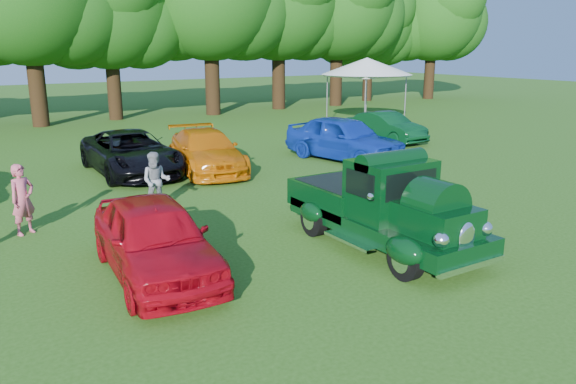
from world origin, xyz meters
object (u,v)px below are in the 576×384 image
back_car_black (131,153)px  back_car_blue (344,138)px  hero_pickup (382,208)px  back_car_green (386,127)px  back_car_orange (206,151)px  spectator_pink (23,199)px  red_convertible (155,238)px  canopy_tent (367,67)px  spectator_grey (156,181)px

back_car_black → back_car_blue: (7.44, -1.91, 0.11)m
hero_pickup → back_car_green: bearing=47.8°
back_car_orange → spectator_pink: spectator_pink is taller
back_car_blue → back_car_green: back_car_blue is taller
red_convertible → back_car_orange: size_ratio=0.90×
hero_pickup → spectator_pink: (-6.33, 4.90, -0.02)m
back_car_orange → hero_pickup: bearing=-79.7°
hero_pickup → back_car_orange: bearing=90.6°
hero_pickup → red_convertible: bearing=167.8°
red_convertible → spectator_pink: size_ratio=2.64×
back_car_blue → canopy_tent: canopy_tent is taller
spectator_pink → canopy_tent: 20.76m
hero_pickup → back_car_orange: hero_pickup is taller
spectator_pink → canopy_tent: size_ratio=0.32×
hero_pickup → canopy_tent: 19.02m
back_car_black → back_car_green: (11.66, 0.46, -0.07)m
back_car_black → hero_pickup: bearing=-75.8°
back_car_green → red_convertible: bearing=-148.4°
spectator_grey → canopy_tent: size_ratio=0.30×
back_car_orange → back_car_green: (9.37, 1.40, -0.04)m
back_car_blue → spectator_pink: 11.76m
red_convertible → back_car_orange: bearing=64.2°
back_car_green → canopy_tent: (2.53, 4.52, 2.45)m
back_car_green → back_car_blue: bearing=-152.7°
back_car_blue → canopy_tent: bearing=34.3°
back_car_green → back_car_black: bearing=-179.7°
spectator_pink → canopy_tent: (18.14, 9.83, 2.29)m
back_car_green → spectator_grey: spectator_grey is taller
back_car_blue → spectator_pink: size_ratio=2.98×
back_car_green → spectator_grey: 13.36m
back_car_orange → back_car_blue: size_ratio=0.99×
hero_pickup → back_car_black: size_ratio=0.95×
spectator_pink → spectator_grey: bearing=-23.3°
red_convertible → canopy_tent: (16.43, 13.73, 2.37)m
back_car_black → back_car_blue: back_car_blue is taller
back_car_orange → spectator_grey: size_ratio=3.14×
back_car_orange → back_car_blue: 5.24m
back_car_blue → hero_pickup: bearing=-134.0°
back_car_blue → spectator_pink: bearing=-176.7°
hero_pickup → back_car_orange: 8.82m
back_car_orange → spectator_grey: (-3.02, -3.59, 0.07)m
hero_pickup → spectator_grey: bearing=120.8°
spectator_pink → spectator_grey: (3.22, 0.33, -0.05)m
hero_pickup → spectator_grey: hero_pickup is taller
back_car_orange → canopy_tent: size_ratio=0.94×
canopy_tent → back_car_green: bearing=-119.3°
back_car_blue → back_car_black: bearing=154.4°
red_convertible → canopy_tent: canopy_tent is taller
back_car_green → spectator_grey: (-12.39, -4.99, 0.11)m
back_car_black → back_car_green: bearing=2.7°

